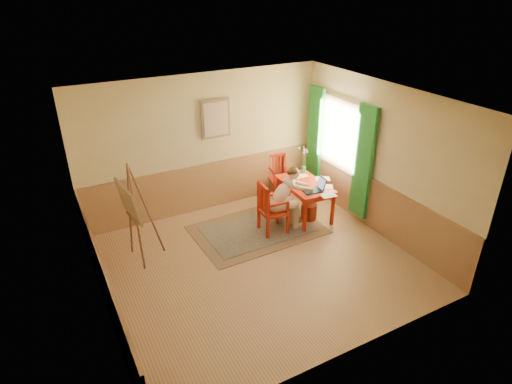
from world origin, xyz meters
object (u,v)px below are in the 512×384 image
table (305,187)px  figure (285,196)px  laptop (315,188)px  chair_back (279,175)px  easel (131,205)px  chair_left (271,208)px

table → figure: size_ratio=0.98×
table → laptop: size_ratio=2.83×
chair_back → laptop: 1.45m
laptop → easel: size_ratio=0.24×
laptop → chair_left: bearing=172.3°
table → figure: bearing=-157.4°
figure → laptop: size_ratio=2.89×
table → chair_left: size_ratio=1.22×
table → laptop: bearing=-90.9°
chair_back → figure: size_ratio=0.72×
figure → chair_left: bearing=175.9°
chair_left → chair_back: size_ratio=1.11×
chair_left → easel: bearing=173.2°
chair_back → laptop: size_ratio=2.09×
chair_back → laptop: laptop is taller
easel → chair_left: bearing=-6.8°
table → chair_back: size_ratio=1.36×
chair_back → easel: bearing=-163.6°
chair_left → chair_back: (0.94, 1.29, -0.05)m
figure → easel: (-2.75, 0.31, 0.37)m
table → easel: bearing=179.0°
table → easel: 3.39m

